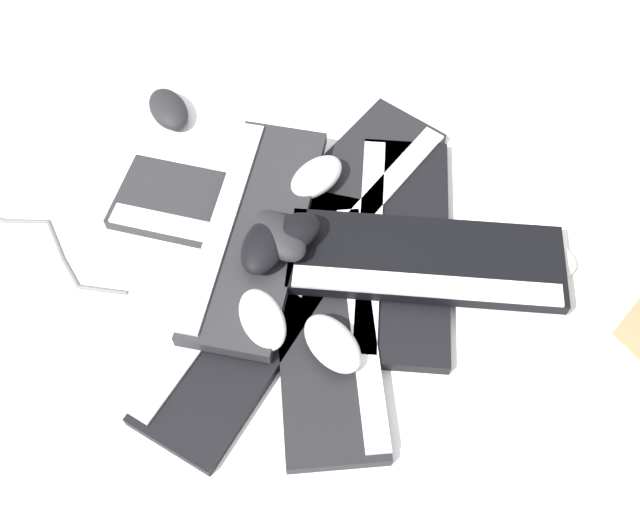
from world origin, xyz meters
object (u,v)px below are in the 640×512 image
at_px(keyboard_0, 240,217).
at_px(mouse_2, 279,236).
at_px(mouse_0, 169,109).
at_px(mouse_5, 264,245).
at_px(keyboard_5, 255,230).
at_px(mouse_1, 316,177).
at_px(mouse_4, 262,319).
at_px(keyboard_2, 328,327).
at_px(keyboard_6, 426,261).
at_px(keyboard_4, 344,195).
at_px(keyboard_1, 248,327).
at_px(mouse_7, 332,344).
at_px(mouse_6, 289,235).
at_px(mouse_3, 545,253).
at_px(keyboard_3, 401,246).

relative_size(keyboard_0, mouse_2, 4.17).
height_order(mouse_0, mouse_5, mouse_5).
relative_size(keyboard_5, mouse_0, 4.14).
height_order(mouse_1, mouse_5, mouse_5).
bearing_deg(mouse_4, keyboard_2, -110.37).
bearing_deg(keyboard_6, keyboard_4, -8.12).
height_order(keyboard_6, mouse_2, mouse_2).
xyz_separation_m(keyboard_0, keyboard_1, (-0.16, 0.14, 0.00)).
distance_m(keyboard_0, mouse_7, 0.30).
bearing_deg(mouse_0, mouse_6, 7.51).
distance_m(keyboard_4, mouse_2, 0.18).
bearing_deg(mouse_5, mouse_4, 17.13).
height_order(keyboard_4, mouse_6, mouse_6).
xyz_separation_m(keyboard_4, mouse_5, (-0.00, 0.19, 0.07)).
bearing_deg(keyboard_6, mouse_4, 64.38).
xyz_separation_m(keyboard_5, mouse_7, (-0.23, 0.07, 0.01)).
bearing_deg(keyboard_5, mouse_4, 138.55).
bearing_deg(mouse_1, keyboard_6, 89.84).
distance_m(keyboard_4, mouse_0, 0.38).
relative_size(keyboard_4, mouse_4, 4.09).
bearing_deg(mouse_1, mouse_4, 26.28).
distance_m(keyboard_5, mouse_5, 0.07).
relative_size(keyboard_2, mouse_2, 3.85).
xyz_separation_m(keyboard_0, mouse_6, (-0.12, 0.00, 0.07)).
bearing_deg(keyboard_0, mouse_2, 173.35).
xyz_separation_m(mouse_0, mouse_6, (-0.39, 0.08, 0.06)).
bearing_deg(keyboard_6, mouse_1, -1.24).
distance_m(keyboard_0, mouse_0, 0.29).
bearing_deg(keyboard_4, mouse_1, 27.54).
relative_size(keyboard_0, keyboard_1, 1.00).
height_order(keyboard_5, mouse_1, mouse_1).
bearing_deg(mouse_0, keyboard_2, 4.58).
bearing_deg(mouse_3, keyboard_5, -146.41).
distance_m(keyboard_4, mouse_3, 0.35).
height_order(keyboard_1, keyboard_3, same).
distance_m(keyboard_0, mouse_3, 0.52).
distance_m(mouse_2, mouse_3, 0.44).
xyz_separation_m(keyboard_2, mouse_1, (0.19, -0.19, 0.04)).
xyz_separation_m(keyboard_0, mouse_2, (-0.11, 0.01, 0.07)).
bearing_deg(mouse_6, keyboard_0, -74.59).
relative_size(keyboard_1, keyboard_5, 1.01).
bearing_deg(mouse_4, keyboard_5, -16.59).
xyz_separation_m(keyboard_2, keyboard_3, (0.01, -0.19, 0.00)).
xyz_separation_m(keyboard_2, mouse_5, (0.15, -0.01, 0.07)).
bearing_deg(keyboard_0, keyboard_1, 138.67).
xyz_separation_m(keyboard_1, keyboard_4, (0.06, -0.29, 0.00)).
xyz_separation_m(mouse_3, mouse_4, (0.25, 0.41, 0.03)).
distance_m(mouse_0, mouse_5, 0.40).
bearing_deg(mouse_4, mouse_6, -39.50).
relative_size(keyboard_0, keyboard_2, 1.08).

